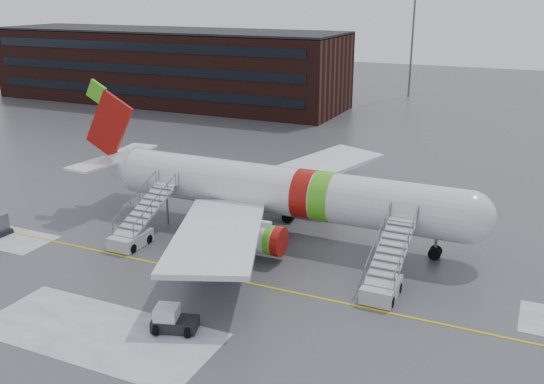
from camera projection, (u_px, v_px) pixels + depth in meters
The scene contains 7 objects.
ground at pixel (269, 280), 40.45m from camera, with size 260.00×260.00×0.00m, color #494C4F.
airliner at pixel (272, 190), 47.73m from camera, with size 35.03×32.97×11.18m.
airstair_fwd at pixel (385, 277), 38.51m from camera, with size 2.05×7.70×3.48m.
airstair_aft at pixel (136, 230), 46.13m from camera, with size 2.05×7.70×3.48m.
pushback_tug at pixel (172, 320), 34.27m from camera, with size 2.84×2.45×1.46m.
terminal_building at pixel (166, 66), 103.72m from camera, with size 62.00×16.11×12.30m.
light_mast_far_n at pixel (414, 18), 106.56m from camera, with size 1.20×1.20×24.25m.
Camera 1 is at (15.38, -33.14, 18.31)m, focal length 40.00 mm.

